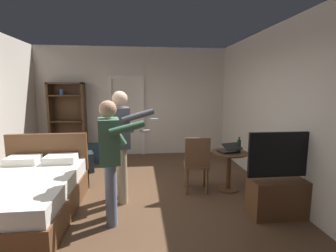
{
  "coord_description": "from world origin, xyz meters",
  "views": [
    {
      "loc": [
        0.18,
        -3.8,
        1.82
      ],
      "look_at": [
        0.63,
        0.22,
        1.2
      ],
      "focal_mm": 26.77,
      "sensor_mm": 36.0,
      "label": 1
    }
  ],
  "objects_px": {
    "bottle_on_table": "(239,146)",
    "person_striped_shirt": "(122,139)",
    "laptop": "(229,149)",
    "suitcase_small": "(81,162)",
    "person_blue_shirt": "(110,154)",
    "bookshelf": "(68,118)",
    "wooden_chair": "(197,162)",
    "suitcase_dark": "(89,153)",
    "side_table": "(229,164)",
    "tv_flatscreen": "(283,190)",
    "bed": "(27,194)"
  },
  "relations": [
    {
      "from": "bottle_on_table",
      "to": "person_striped_shirt",
      "type": "relative_size",
      "value": 0.16
    },
    {
      "from": "laptop",
      "to": "suitcase_small",
      "type": "distance_m",
      "value": 3.17
    },
    {
      "from": "laptop",
      "to": "person_blue_shirt",
      "type": "distance_m",
      "value": 2.11
    },
    {
      "from": "bookshelf",
      "to": "person_striped_shirt",
      "type": "height_order",
      "value": "bookshelf"
    },
    {
      "from": "wooden_chair",
      "to": "bookshelf",
      "type": "bearing_deg",
      "value": 138.03
    },
    {
      "from": "suitcase_dark",
      "to": "suitcase_small",
      "type": "distance_m",
      "value": 0.7
    },
    {
      "from": "wooden_chair",
      "to": "suitcase_small",
      "type": "xyz_separation_m",
      "value": [
        -2.26,
        1.33,
        -0.34
      ]
    },
    {
      "from": "laptop",
      "to": "person_striped_shirt",
      "type": "height_order",
      "value": "person_striped_shirt"
    },
    {
      "from": "side_table",
      "to": "suitcase_small",
      "type": "height_order",
      "value": "side_table"
    },
    {
      "from": "tv_flatscreen",
      "to": "suitcase_dark",
      "type": "xyz_separation_m",
      "value": [
        -3.27,
        2.94,
        -0.14
      ]
    },
    {
      "from": "side_table",
      "to": "suitcase_small",
      "type": "relative_size",
      "value": 1.35
    },
    {
      "from": "tv_flatscreen",
      "to": "bottle_on_table",
      "type": "distance_m",
      "value": 1.03
    },
    {
      "from": "side_table",
      "to": "bookshelf",
      "type": "bearing_deg",
      "value": 143.87
    },
    {
      "from": "bookshelf",
      "to": "person_striped_shirt",
      "type": "relative_size",
      "value": 1.1
    },
    {
      "from": "suitcase_small",
      "to": "bottle_on_table",
      "type": "bearing_deg",
      "value": -40.77
    },
    {
      "from": "person_striped_shirt",
      "to": "suitcase_dark",
      "type": "distance_m",
      "value": 2.53
    },
    {
      "from": "bottle_on_table",
      "to": "bed",
      "type": "bearing_deg",
      "value": -172.21
    },
    {
      "from": "wooden_chair",
      "to": "person_striped_shirt",
      "type": "distance_m",
      "value": 1.35
    },
    {
      "from": "tv_flatscreen",
      "to": "suitcase_small",
      "type": "distance_m",
      "value": 4.0
    },
    {
      "from": "bed",
      "to": "suitcase_small",
      "type": "bearing_deg",
      "value": 79.51
    },
    {
      "from": "bottle_on_table",
      "to": "person_striped_shirt",
      "type": "xyz_separation_m",
      "value": [
        -1.98,
        -0.14,
        0.2
      ]
    },
    {
      "from": "laptop",
      "to": "side_table",
      "type": "bearing_deg",
      "value": 66.78
    },
    {
      "from": "laptop",
      "to": "suitcase_small",
      "type": "height_order",
      "value": "laptop"
    },
    {
      "from": "bed",
      "to": "suitcase_small",
      "type": "distance_m",
      "value": 1.85
    },
    {
      "from": "suitcase_small",
      "to": "tv_flatscreen",
      "type": "bearing_deg",
      "value": -50.45
    },
    {
      "from": "laptop",
      "to": "wooden_chair",
      "type": "height_order",
      "value": "wooden_chair"
    },
    {
      "from": "tv_flatscreen",
      "to": "suitcase_small",
      "type": "height_order",
      "value": "tv_flatscreen"
    },
    {
      "from": "bookshelf",
      "to": "laptop",
      "type": "bearing_deg",
      "value": -36.73
    },
    {
      "from": "laptop",
      "to": "suitcase_dark",
      "type": "bearing_deg",
      "value": 144.12
    },
    {
      "from": "bottle_on_table",
      "to": "suitcase_dark",
      "type": "distance_m",
      "value": 3.65
    },
    {
      "from": "bookshelf",
      "to": "suitcase_dark",
      "type": "xyz_separation_m",
      "value": [
        0.58,
        -0.5,
        -0.82
      ]
    },
    {
      "from": "bookshelf",
      "to": "tv_flatscreen",
      "type": "xyz_separation_m",
      "value": [
        3.85,
        -3.44,
        -0.68
      ]
    },
    {
      "from": "bookshelf",
      "to": "suitcase_small",
      "type": "xyz_separation_m",
      "value": [
        0.55,
        -1.19,
        -0.84
      ]
    },
    {
      "from": "side_table",
      "to": "suitcase_dark",
      "type": "xyz_separation_m",
      "value": [
        -2.81,
        1.98,
        -0.24
      ]
    },
    {
      "from": "wooden_chair",
      "to": "person_blue_shirt",
      "type": "relative_size",
      "value": 0.6
    },
    {
      "from": "person_blue_shirt",
      "to": "suitcase_dark",
      "type": "distance_m",
      "value": 3.06
    },
    {
      "from": "person_striped_shirt",
      "to": "suitcase_small",
      "type": "relative_size",
      "value": 3.42
    },
    {
      "from": "side_table",
      "to": "tv_flatscreen",
      "type": "bearing_deg",
      "value": -64.8
    },
    {
      "from": "bookshelf",
      "to": "person_blue_shirt",
      "type": "xyz_separation_m",
      "value": [
        1.45,
        -3.34,
        -0.1
      ]
    },
    {
      "from": "wooden_chair",
      "to": "person_striped_shirt",
      "type": "height_order",
      "value": "person_striped_shirt"
    },
    {
      "from": "bottle_on_table",
      "to": "wooden_chair",
      "type": "distance_m",
      "value": 0.78
    },
    {
      "from": "suitcase_dark",
      "to": "suitcase_small",
      "type": "relative_size",
      "value": 1.17
    },
    {
      "from": "bed",
      "to": "person_striped_shirt",
      "type": "xyz_separation_m",
      "value": [
        1.34,
        0.32,
        0.72
      ]
    },
    {
      "from": "side_table",
      "to": "wooden_chair",
      "type": "relative_size",
      "value": 0.71
    },
    {
      "from": "bed",
      "to": "bookshelf",
      "type": "xyz_separation_m",
      "value": [
        -0.21,
        3.01,
        0.75
      ]
    },
    {
      "from": "laptop",
      "to": "suitcase_small",
      "type": "relative_size",
      "value": 0.78
    },
    {
      "from": "tv_flatscreen",
      "to": "side_table",
      "type": "distance_m",
      "value": 1.07
    },
    {
      "from": "tv_flatscreen",
      "to": "laptop",
      "type": "height_order",
      "value": "tv_flatscreen"
    },
    {
      "from": "laptop",
      "to": "person_striped_shirt",
      "type": "relative_size",
      "value": 0.23
    },
    {
      "from": "bottle_on_table",
      "to": "wooden_chair",
      "type": "xyz_separation_m",
      "value": [
        -0.73,
        0.04,
        -0.27
      ]
    }
  ]
}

